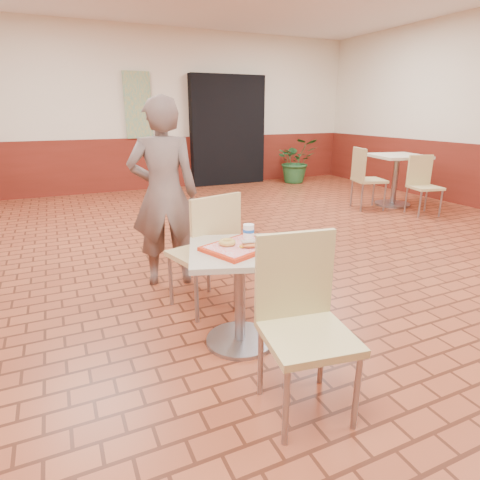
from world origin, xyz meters
name	(u,v)px	position (x,y,z in m)	size (l,w,h in m)	color
room_shell	(317,112)	(0.00, 0.00, 1.50)	(8.01, 10.01, 3.01)	brown
wainscot_band	(311,222)	(0.00, 0.00, 0.50)	(8.00, 10.00, 1.00)	maroon
corridor_doorway	(228,131)	(1.20, 4.88, 1.10)	(1.60, 0.22, 2.20)	black
promo_poster	(138,105)	(-0.60, 4.94, 1.60)	(0.50, 0.03, 1.20)	gray
main_table	(240,281)	(-1.15, -0.89, 0.45)	(0.64, 0.64, 0.68)	#B4A991
chair_main_front	(302,315)	(-1.10, -1.55, 0.52)	(0.49, 0.49, 0.93)	tan
chair_main_back	(208,247)	(-1.18, -0.36, 0.52)	(0.53, 0.53, 0.94)	#D7C181
customer	(164,194)	(-1.33, 0.32, 0.82)	(0.60, 0.39, 1.64)	#6C5A54
serving_tray	(240,247)	(-1.15, -0.89, 0.69)	(0.43, 0.33, 0.03)	red
ring_donut	(227,242)	(-1.23, -0.85, 0.72)	(0.11, 0.11, 0.03)	gold
long_john_donut	(251,244)	(-1.11, -0.96, 0.72)	(0.15, 0.10, 0.05)	#DB7D40
paper_cup	(249,231)	(-1.04, -0.78, 0.75)	(0.08, 0.08, 0.09)	white
second_table	(396,171)	(2.92, 1.85, 0.56)	(0.78, 0.78, 0.83)	beige
chair_second_left	(365,175)	(2.27, 1.86, 0.54)	(0.55, 0.55, 0.96)	tan
chair_second_front	(423,182)	(2.85, 1.25, 0.49)	(0.48, 0.48, 0.87)	#D0BE7C
potted_plant	(296,161)	(2.60, 4.40, 0.47)	(0.85, 0.74, 0.95)	#225629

